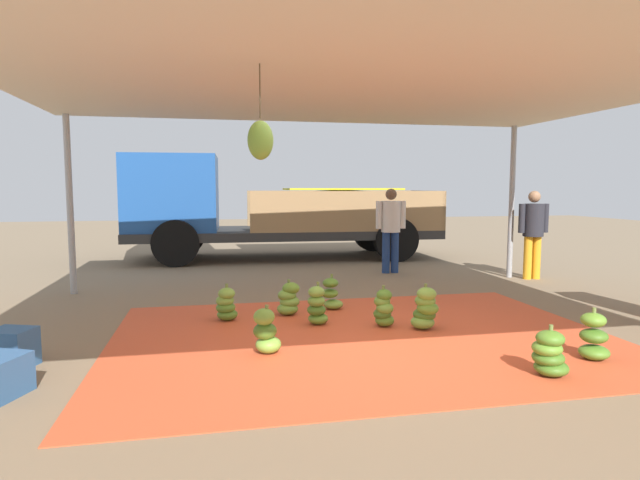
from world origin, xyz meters
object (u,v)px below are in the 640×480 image
banana_bunch_4 (317,307)px  worker_0 (391,224)px  banana_bunch_1 (594,338)px  crate_0 (12,348)px  banana_bunch_5 (384,309)px  banana_bunch_8 (549,354)px  banana_bunch_7 (425,309)px  banana_bunch_0 (226,305)px  banana_bunch_3 (266,333)px  banana_bunch_6 (289,300)px  banana_bunch_2 (331,295)px  worker_1 (533,228)px  cargo_truck_main (269,209)px

banana_bunch_4 → worker_0: (2.20, 3.63, 0.73)m
banana_bunch_1 → crate_0: size_ratio=1.35×
banana_bunch_5 → banana_bunch_8: 2.09m
banana_bunch_7 → banana_bunch_8: banana_bunch_7 is taller
banana_bunch_0 → banana_bunch_3: (0.36, -1.42, 0.02)m
worker_0 → banana_bunch_0: bearing=-135.6°
banana_bunch_0 → banana_bunch_6: (0.81, 0.15, 0.00)m
banana_bunch_8 → crate_0: 4.90m
worker_0 → crate_0: worker_0 is taller
crate_0 → banana_bunch_1: bearing=-9.4°
banana_bunch_3 → banana_bunch_5: banana_bunch_5 is taller
banana_bunch_2 → banana_bunch_5: 1.10m
banana_bunch_3 → worker_1: worker_1 is taller
banana_bunch_7 → banana_bunch_5: bearing=155.7°
worker_1 → banana_bunch_7: bearing=-138.9°
crate_0 → banana_bunch_0: bearing=33.5°
banana_bunch_0 → worker_1: 5.98m
banana_bunch_6 → worker_0: 3.99m
banana_bunch_0 → banana_bunch_1: size_ratio=0.93×
banana_bunch_0 → banana_bunch_5: bearing=-19.9°
banana_bunch_6 → banana_bunch_4: bearing=-65.6°
banana_bunch_5 → crate_0: size_ratio=1.35×
banana_bunch_1 → banana_bunch_4: banana_bunch_4 is taller
banana_bunch_2 → banana_bunch_7: (0.85, -1.22, 0.04)m
banana_bunch_6 → crate_0: 3.18m
banana_bunch_4 → crate_0: (-3.07, -0.90, -0.05)m
banana_bunch_5 → banana_bunch_3: bearing=-153.1°
banana_bunch_0 → crate_0: bearing=-146.5°
banana_bunch_1 → banana_bunch_7: banana_bunch_7 is taller
banana_bunch_0 → worker_0: 4.64m
banana_bunch_5 → crate_0: banana_bunch_5 is taller
banana_bunch_6 → worker_1: (4.78, 1.86, 0.73)m
banana_bunch_5 → cargo_truck_main: size_ratio=0.07×
banana_bunch_2 → banana_bunch_5: bearing=-68.2°
cargo_truck_main → banana_bunch_8: bearing=-79.4°
banana_bunch_7 → crate_0: banana_bunch_7 is taller
banana_bunch_1 → cargo_truck_main: cargo_truck_main is taller
worker_0 → worker_1: bearing=-27.3°
worker_0 → crate_0: (-5.27, -4.53, -0.78)m
banana_bunch_4 → banana_bunch_8: banana_bunch_4 is taller
banana_bunch_8 → banana_bunch_7: bearing=105.1°
banana_bunch_3 → worker_0: 5.52m
banana_bunch_3 → crate_0: (-2.36, 0.09, -0.04)m
banana_bunch_3 → worker_1: 6.30m
banana_bunch_4 → worker_0: size_ratio=0.32×
banana_bunch_1 → banana_bunch_8: size_ratio=1.09×
banana_bunch_2 → banana_bunch_4: banana_bunch_4 is taller
banana_bunch_4 → banana_bunch_7: bearing=-20.1°
banana_bunch_3 → banana_bunch_4: size_ratio=0.95×
banana_bunch_3 → banana_bunch_6: bearing=73.8°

